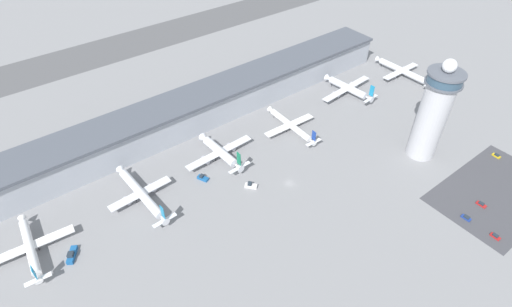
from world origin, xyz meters
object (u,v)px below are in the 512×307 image
Objects in this scene: car_yellow_taxi at (481,204)px; airplane_gate_foxtrot at (402,71)px; service_truck_fuel at (72,255)px; car_white_wagon at (495,236)px; airplane_gate_charlie at (220,152)px; service_truck_catering at (251,186)px; control_tower at (433,113)px; airplane_gate_echo at (348,88)px; car_navy_sedan at (496,156)px; car_grey_coupe at (466,218)px; airplane_gate_alpha at (30,247)px; airplane_gate_delta at (291,125)px; airplane_gate_bravo at (141,194)px; service_truck_baggage at (203,178)px.

airplane_gate_foxtrot is at bearing 54.83° from car_yellow_taxi.
car_white_wagon is at bearing -34.33° from service_truck_fuel.
service_truck_catering is (-0.20, -26.15, -3.18)m from airplane_gate_charlie.
service_truck_catering is at bearing 126.58° from car_white_wagon.
car_white_wagon is (-21.26, -52.63, -24.88)m from control_tower.
airplane_gate_echo reaches higher than car_yellow_taxi.
car_grey_coupe is at bearing -165.33° from car_navy_sedan.
car_yellow_taxi is (157.40, -85.82, -0.52)m from service_truck_fuel.
car_yellow_taxi is at bearing -125.17° from airplane_gate_foxtrot.
airplane_gate_alpha is 0.85× the size of airplane_gate_foxtrot.
airplane_gate_alpha reaches higher than car_navy_sedan.
airplane_gate_alpha reaches higher than service_truck_catering.
service_truck_catering is at bearing -163.67° from airplane_gate_echo.
car_yellow_taxi is at bearing -101.72° from airplane_gate_echo.
airplane_gate_echo is 107.64m from car_grey_coupe.
airplane_gate_delta reaches higher than car_navy_sedan.
airplane_gate_bravo is 142.53m from airplane_gate_echo.
airplane_gate_delta is 99.07m from airplane_gate_foxtrot.
airplane_gate_charlie is 143.33m from airplane_gate_foxtrot.
control_tower is 188.77m from airplane_gate_alpha.
airplane_gate_alpha is at bearing 179.81° from airplane_gate_bravo.
airplane_gate_charlie is 0.99× the size of airplane_gate_delta.
airplane_gate_charlie is at bearing 174.76° from airplane_gate_delta.
car_yellow_taxi is (-8.87, -39.41, -24.89)m from control_tower.
car_navy_sedan is at bearing -27.61° from service_truck_catering.
control_tower is 143.94m from airplane_gate_bravo.
car_white_wagon is at bearing -60.40° from airplane_gate_charlie.
airplane_gate_bravo reaches higher than service_truck_baggage.
airplane_gate_echo is (142.44, 4.87, 0.43)m from airplane_gate_bravo.
car_grey_coupe is at bearing -129.95° from airplane_gate_foxtrot.
airplane_gate_charlie is 9.31× the size of car_navy_sedan.
service_truck_catering is (-143.46, -21.61, -3.34)m from airplane_gate_foxtrot.
airplane_gate_echo is at bearing 5.12° from service_truck_baggage.
airplane_gate_echo is at bearing 16.33° from service_truck_catering.
airplane_gate_alpha reaches higher than service_truck_fuel.
airplane_gate_delta is 108.30m from car_navy_sedan.
airplane_gate_bravo is at bearing 17.28° from service_truck_fuel.
car_yellow_taxi is at bearing -160.97° from car_navy_sedan.
service_truck_fuel is (-80.81, 12.53, 0.08)m from service_truck_catering.
airplane_gate_echo is (12.27, 62.51, -20.81)m from control_tower.
service_truck_catering is 97.30m from car_grey_coupe.
airplane_gate_foxtrot is 5.26× the size of service_truck_fuel.
car_navy_sedan is (70.48, -82.17, -3.08)m from airplane_gate_delta.
airplane_gate_delta is at bearing 4.37° from service_truck_fuel.
service_truck_catering reaches higher than service_truck_baggage.
car_navy_sedan is (159.59, -83.84, -3.63)m from airplane_gate_bravo.
airplane_gate_bravo is at bearing 169.81° from service_truck_baggage.
service_truck_fuel is at bearing 171.18° from service_truck_catering.
airplane_gate_charlie is 6.46× the size of service_truck_baggage.
airplane_gate_bravo reaches higher than airplane_gate_alpha.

